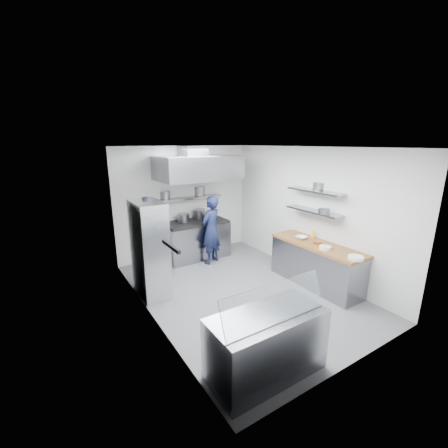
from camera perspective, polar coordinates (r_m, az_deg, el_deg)
floor at (r=6.18m, az=3.03°, el=-12.52°), size 5.00×5.00×0.00m
ceiling at (r=5.47m, az=3.45°, el=14.40°), size 5.00×5.00×0.00m
wall_back at (r=7.79m, az=-7.47°, el=4.20°), size 3.60×2.80×0.02m
wall_front at (r=4.01m, az=24.49°, el=-7.89°), size 3.60×2.80×0.02m
wall_left at (r=4.89m, az=-14.29°, el=-2.85°), size 2.80×5.00×0.02m
wall_right at (r=6.84m, az=15.65°, el=2.21°), size 2.80×5.00×0.02m
gas_range at (r=7.72m, az=-5.30°, el=-3.13°), size 1.60×0.80×0.90m
cooktop at (r=7.58m, az=-5.39°, el=0.32°), size 1.57×0.78×0.06m
stock_pot_left at (r=7.54m, az=-7.73°, el=1.18°), size 0.30×0.30×0.20m
stock_pot_mid at (r=7.81m, az=-4.72°, el=1.92°), size 0.31×0.31×0.24m
stock_pot_right at (r=7.67m, az=-3.05°, el=1.39°), size 0.28×0.28×0.16m
over_range_shelf at (r=7.66m, az=-6.31°, el=4.98°), size 1.60×0.30×0.04m
shelf_pot_a at (r=7.59m, az=-11.25°, el=5.52°), size 0.28×0.28×0.18m
shelf_pot_b at (r=7.95m, az=-4.73°, el=6.33°), size 0.29×0.29×0.22m
extractor_hood at (r=7.19m, az=-5.02°, el=10.60°), size 1.90×1.15×0.55m
hood_duct at (r=7.37m, az=-5.92°, el=13.66°), size 0.55×0.55×0.24m
red_firebox at (r=7.31m, az=-16.21°, el=3.14°), size 0.22×0.10×0.26m
chef at (r=7.24m, az=-2.50°, el=-1.16°), size 0.72×0.61×1.66m
wire_rack at (r=5.86m, az=-13.99°, el=-4.69°), size 0.50×0.90×1.85m
rack_bin_a at (r=5.97m, az=-14.15°, el=-5.60°), size 0.18×0.22×0.20m
rack_bin_b at (r=6.31m, az=-15.98°, el=0.18°), size 0.15×0.20×0.17m
rack_jar at (r=5.85m, az=-14.76°, el=4.12°), size 0.12×0.12×0.18m
knife_strip at (r=4.05m, az=-10.09°, el=-4.21°), size 0.04×0.55×0.05m
prep_counter_base at (r=6.52m, az=17.00°, el=-7.59°), size 0.62×2.00×0.84m
prep_counter_top at (r=6.37m, az=17.32°, el=-3.85°), size 0.65×2.04×0.06m
plate_stack_a at (r=5.75m, az=23.82°, el=-5.92°), size 0.26×0.26×0.06m
plate_stack_b at (r=6.08m, az=18.68°, el=-4.28°), size 0.22×0.22×0.06m
copper_pan at (r=6.33m, az=17.36°, el=-3.40°), size 0.16×0.16×0.06m
squeeze_bottle at (r=6.69m, az=16.59°, el=-1.78°), size 0.07×0.07×0.18m
mixing_bowl at (r=6.57m, az=14.50°, el=-2.51°), size 0.25×0.25×0.06m
wall_shelf_lower at (r=6.51m, az=16.70°, el=2.38°), size 0.30×1.30×0.04m
wall_shelf_upper at (r=6.43m, az=16.98°, el=6.03°), size 0.30×1.30×0.04m
shelf_pot_c at (r=6.23m, az=18.52°, el=2.32°), size 0.23×0.23×0.10m
shelf_pot_d at (r=6.58m, az=17.71°, el=6.96°), size 0.25×0.25×0.14m
display_case at (r=4.10m, az=8.06°, el=-21.76°), size 1.50×0.70×0.85m
display_glass at (r=3.67m, az=9.69°, el=-14.59°), size 1.47×0.19×0.42m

